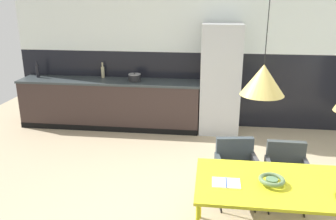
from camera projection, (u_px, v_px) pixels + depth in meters
The scene contains 13 objects.
back_wall_splashback_dark at pixel (208, 89), 6.74m from camera, with size 7.42×0.12×1.42m, color black.
back_wall_panel_upper at pixel (211, 13), 6.29m from camera, with size 7.42×0.12×1.42m, color silver.
kitchen_counter at pixel (110, 104), 6.69m from camera, with size 3.44×0.63×0.92m.
refrigerator_column at pixel (220, 80), 6.28m from camera, with size 0.71×0.60×1.98m, color #ADAFB2.
dining_table at pixel (295, 188), 3.30m from camera, with size 1.88×0.88×0.73m.
armchair_far_side at pixel (287, 167), 4.14m from camera, with size 0.50×0.48×0.77m.
armchair_near_window at pixel (236, 163), 4.20m from camera, with size 0.55×0.53×0.79m.
fruit_bowl at pixel (272, 180), 3.26m from camera, with size 0.25×0.25×0.07m.
open_book at pixel (226, 183), 3.29m from camera, with size 0.27×0.19×0.02m.
cooking_pot at pixel (135, 78), 6.46m from camera, with size 0.23×0.23×0.16m.
bottle_vinegar_dark at pixel (37, 71), 6.76m from camera, with size 0.07×0.07×0.32m.
bottle_wine_green at pixel (103, 72), 6.74m from camera, with size 0.07×0.07×0.30m.
pendant_lamp_over_table_near at pixel (263, 80), 3.06m from camera, with size 0.39×0.39×1.21m.
Camera 1 is at (0.05, -3.24, 2.42)m, focal length 37.23 mm.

